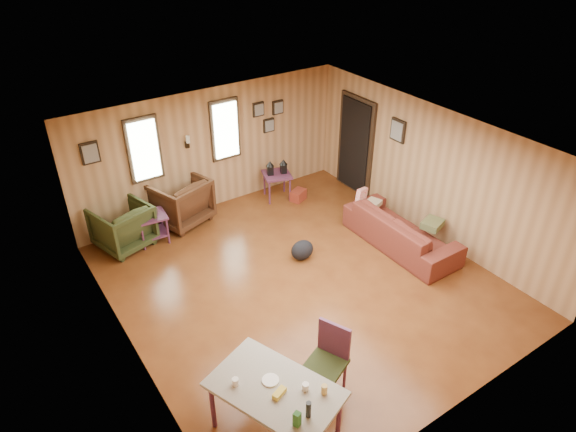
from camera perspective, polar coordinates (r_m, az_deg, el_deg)
name	(u,v)px	position (r m, az deg, el deg)	size (l,w,h in m)	color
room	(302,208)	(7.95, 1.52, 0.92)	(5.54, 6.04, 2.44)	brown
sofa	(402,225)	(9.17, 12.54, -1.01)	(2.19, 0.64, 0.86)	maroon
recliner_brown	(180,199)	(9.83, -11.96, 1.85)	(0.95, 0.89, 0.97)	#452714
recliner_green	(122,224)	(9.41, -17.92, -0.87)	(0.87, 0.81, 0.89)	#2E3618
end_table	(152,223)	(9.42, -14.91, -0.80)	(0.58, 0.54, 0.67)	#632C4B
side_table	(277,173)	(10.38, -1.25, 4.85)	(0.67, 0.67, 0.85)	#632C4B
cooler	(298,195)	(10.51, 1.15, 2.33)	(0.38, 0.33, 0.22)	maroon
backpack	(302,250)	(8.78, 1.59, -3.80)	(0.47, 0.40, 0.35)	black
sofa_pillows	(398,211)	(9.43, 12.17, 0.51)	(0.86, 1.64, 0.34)	brown
dining_table	(276,392)	(5.96, -1.37, -18.99)	(1.32, 1.65, 0.94)	#9D9484
dining_chair	(329,356)	(6.48, 4.58, -15.26)	(0.59, 0.59, 0.99)	#2E3618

